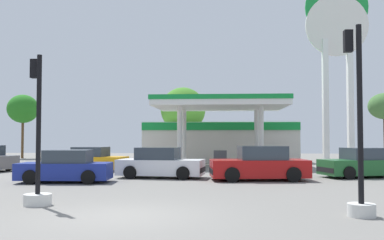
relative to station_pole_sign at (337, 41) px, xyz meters
name	(u,v)px	position (x,y,z in m)	size (l,w,h in m)	color
ground_plane	(123,216)	(-11.27, -22.29, -9.25)	(90.00, 90.00, 0.00)	slate
gas_station	(220,138)	(-8.82, 3.30, -7.28)	(12.36, 13.98, 4.70)	beige
station_pole_sign	(337,41)	(0.00, 0.00, 0.00)	(4.68, 0.56, 14.22)	white
car_0	(160,164)	(-11.77, -11.79, -8.57)	(4.37, 2.30, 1.50)	black
car_2	(363,164)	(-1.70, -10.90, -8.58)	(4.44, 2.79, 1.48)	black
car_3	(65,168)	(-15.68, -14.26, -8.60)	(4.12, 2.04, 1.44)	black
car_4	(93,160)	(-16.45, -7.55, -8.60)	(4.18, 2.23, 1.43)	black
car_5	(259,165)	(-7.00, -12.77, -8.52)	(4.64, 2.43, 1.60)	black
traffic_signal_0	(359,158)	(-5.31, -22.03, -7.78)	(0.69, 0.70, 4.86)	silver
traffic_signal_1	(38,167)	(-14.18, -20.76, -8.13)	(0.80, 0.80, 4.44)	silver
tree_0	(23,109)	(-27.92, 7.82, -4.48)	(2.97, 2.97, 6.17)	brown
tree_1	(183,110)	(-12.38, 8.38, -4.58)	(4.29, 4.29, 6.81)	brown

